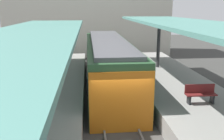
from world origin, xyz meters
TOP-DOWN VIEW (x-y plane):
  - ground_plane at (0.00, 0.00)m, footprint 80.00×80.00m
  - platform_left at (-3.80, 0.00)m, footprint 4.40×28.00m
  - platform_right at (3.80, 0.00)m, footprint 4.40×28.00m
  - track_ballast at (0.00, 0.00)m, footprint 3.20×28.00m
  - rail_near_side at (-0.72, 0.00)m, footprint 0.08×28.00m
  - rail_far_side at (0.72, 0.00)m, footprint 0.08×28.00m
  - commuter_train at (0.00, 5.96)m, footprint 2.78×13.04m
  - canopy_left at (-3.80, 1.40)m, footprint 4.18×21.00m
  - canopy_right at (3.80, 1.40)m, footprint 4.18×21.00m
  - platform_bench at (3.74, 0.40)m, footprint 1.40×0.41m
  - passenger_near_bench at (-4.17, 4.03)m, footprint 0.36×0.36m
  - station_building_backdrop at (-1.14, 20.00)m, footprint 18.00×6.00m

SIDE VIEW (x-z plane):
  - ground_plane at x=0.00m, z-range 0.00..0.00m
  - track_ballast at x=0.00m, z-range 0.00..0.20m
  - rail_near_side at x=-0.72m, z-range 0.20..0.34m
  - rail_far_side at x=0.72m, z-range 0.20..0.34m
  - platform_left at x=-3.80m, z-range 0.00..1.00m
  - platform_right at x=3.80m, z-range 0.00..1.00m
  - platform_bench at x=3.74m, z-range 1.03..1.89m
  - commuter_train at x=0.00m, z-range 0.18..3.28m
  - passenger_near_bench at x=-4.17m, z-range 1.03..2.69m
  - canopy_left at x=-3.80m, z-range 2.50..5.73m
  - canopy_right at x=3.80m, z-range 2.64..6.19m
  - station_building_backdrop at x=-1.14m, z-range 0.00..11.00m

